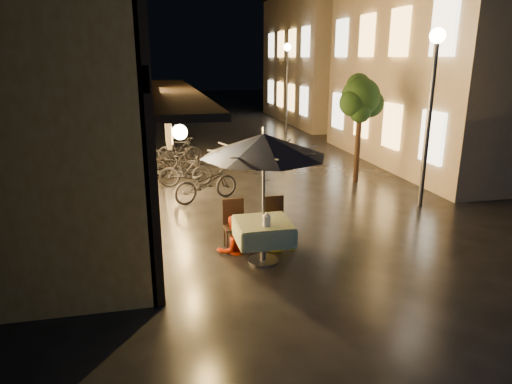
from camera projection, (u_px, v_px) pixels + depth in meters
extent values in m
plane|color=black|center=(338.00, 247.00, 8.94)|extent=(90.00, 90.00, 0.00)
cube|color=#C67E30|center=(45.00, 61.00, 10.49)|extent=(4.50, 11.00, 7.00)
cube|color=black|center=(147.00, 69.00, 11.03)|extent=(0.12, 11.00, 0.35)
cube|color=black|center=(172.00, 92.00, 11.30)|extent=(1.20, 10.50, 0.12)
cube|color=#F9B95E|center=(144.00, 7.00, 9.73)|extent=(0.10, 0.90, 1.50)
cube|color=#F9B95E|center=(145.00, 17.00, 12.07)|extent=(0.10, 0.90, 1.50)
cube|color=#F9B95E|center=(146.00, 24.00, 14.41)|extent=(0.10, 0.90, 1.50)
cube|color=#F9B95E|center=(155.00, 182.00, 8.29)|extent=(0.10, 2.20, 2.40)
cube|color=#F9B95E|center=(153.00, 147.00, 11.57)|extent=(0.10, 2.20, 2.40)
cube|color=#F9B95E|center=(153.00, 127.00, 14.85)|extent=(0.10, 2.20, 2.40)
cube|color=#B8A88C|center=(474.00, 67.00, 15.68)|extent=(7.00, 9.00, 6.50)
cube|color=#F9B95E|center=(432.00, 137.00, 12.34)|extent=(0.10, 1.00, 1.40)
cube|color=#F9B95E|center=(444.00, 28.00, 11.55)|extent=(0.10, 1.00, 1.40)
cube|color=#F9B95E|center=(392.00, 126.00, 14.40)|extent=(0.10, 1.00, 1.40)
cube|color=#F9B95E|center=(400.00, 32.00, 13.61)|extent=(0.10, 1.00, 1.40)
cube|color=#F9B95E|center=(361.00, 117.00, 16.46)|extent=(0.10, 1.00, 1.40)
cube|color=#F9B95E|center=(367.00, 36.00, 15.67)|extent=(0.10, 1.00, 1.40)
cube|color=#F9B95E|center=(338.00, 111.00, 18.52)|extent=(0.10, 1.00, 1.40)
cube|color=#F9B95E|center=(342.00, 38.00, 17.72)|extent=(0.10, 1.00, 1.40)
cube|color=#B8A88C|center=(342.00, 59.00, 26.37)|extent=(7.00, 10.00, 7.00)
cube|color=#F9B95E|center=(304.00, 101.00, 22.64)|extent=(0.10, 1.00, 1.40)
cube|color=#F9B95E|center=(305.00, 42.00, 21.84)|extent=(0.10, 1.00, 1.40)
cube|color=#F9B95E|center=(291.00, 97.00, 24.69)|extent=(0.10, 1.00, 1.40)
cube|color=#F9B95E|center=(292.00, 43.00, 23.90)|extent=(0.10, 1.00, 1.40)
cube|color=#F9B95E|center=(280.00, 94.00, 26.75)|extent=(0.10, 1.00, 1.40)
cube|color=#F9B95E|center=(281.00, 44.00, 25.96)|extent=(0.10, 1.00, 1.40)
cube|color=#F9B95E|center=(271.00, 92.00, 28.81)|extent=(0.10, 1.00, 1.40)
cube|color=#F9B95E|center=(271.00, 45.00, 28.02)|extent=(0.10, 1.00, 1.40)
cylinder|color=black|center=(358.00, 146.00, 13.35)|extent=(0.16, 0.16, 2.20)
sphere|color=black|center=(361.00, 97.00, 12.95)|extent=(1.10, 1.10, 1.10)
sphere|color=black|center=(370.00, 103.00, 13.17)|extent=(0.80, 0.80, 0.80)
sphere|color=black|center=(353.00, 103.00, 12.79)|extent=(0.76, 0.76, 0.76)
sphere|color=black|center=(358.00, 85.00, 13.16)|extent=(0.70, 0.70, 0.70)
sphere|color=black|center=(360.00, 112.00, 12.81)|extent=(0.60, 0.60, 0.60)
cylinder|color=#59595E|center=(428.00, 126.00, 10.88)|extent=(0.12, 0.12, 4.00)
sphere|color=beige|center=(438.00, 36.00, 10.30)|extent=(0.36, 0.36, 0.36)
cylinder|color=#59595E|center=(287.00, 91.00, 22.11)|extent=(0.12, 0.12, 4.00)
sphere|color=beige|center=(287.00, 47.00, 21.53)|extent=(0.36, 0.36, 0.36)
cylinder|color=#59595E|center=(263.00, 243.00, 8.21)|extent=(0.10, 0.10, 0.72)
cylinder|color=#59595E|center=(263.00, 260.00, 8.31)|extent=(0.56, 0.56, 0.04)
cube|color=#345C36|center=(263.00, 223.00, 8.10)|extent=(0.95, 0.95, 0.06)
cube|color=#345C36|center=(289.00, 229.00, 8.25)|extent=(0.04, 0.95, 0.33)
cube|color=#345C36|center=(237.00, 234.00, 8.05)|extent=(0.04, 0.95, 0.33)
cube|color=#345C36|center=(257.00, 223.00, 8.60)|extent=(0.95, 0.04, 0.33)
cube|color=#345C36|center=(270.00, 242.00, 7.71)|extent=(0.95, 0.04, 0.33)
cylinder|color=#59595E|center=(263.00, 201.00, 7.99)|extent=(0.05, 0.05, 2.30)
cone|color=black|center=(264.00, 145.00, 7.71)|extent=(2.19, 2.19, 0.39)
cylinder|color=#59595E|center=(264.00, 130.00, 7.64)|extent=(0.06, 0.06, 0.12)
cube|color=black|center=(235.00, 228.00, 8.71)|extent=(0.42, 0.42, 0.05)
cube|color=black|center=(233.00, 212.00, 8.82)|extent=(0.42, 0.04, 0.55)
cylinder|color=black|center=(227.00, 243.00, 8.57)|extent=(0.04, 0.04, 0.43)
cylinder|color=black|center=(246.00, 242.00, 8.65)|extent=(0.04, 0.04, 0.43)
cylinder|color=black|center=(225.00, 236.00, 8.91)|extent=(0.04, 0.04, 0.43)
cylinder|color=black|center=(243.00, 235.00, 8.99)|extent=(0.04, 0.04, 0.43)
cube|color=black|center=(275.00, 224.00, 8.88)|extent=(0.42, 0.42, 0.05)
cube|color=black|center=(273.00, 209.00, 8.99)|extent=(0.42, 0.04, 0.55)
cylinder|color=black|center=(269.00, 240.00, 8.74)|extent=(0.04, 0.04, 0.43)
cylinder|color=black|center=(287.00, 238.00, 8.82)|extent=(0.04, 0.04, 0.43)
cylinder|color=black|center=(264.00, 233.00, 9.08)|extent=(0.04, 0.04, 0.43)
cylinder|color=black|center=(282.00, 232.00, 9.15)|extent=(0.04, 0.04, 0.43)
cube|color=white|center=(267.00, 221.00, 7.85)|extent=(0.11, 0.11, 0.18)
cube|color=#FFD88C|center=(267.00, 221.00, 7.85)|extent=(0.07, 0.07, 0.12)
cone|color=white|center=(267.00, 214.00, 7.81)|extent=(0.16, 0.16, 0.07)
imported|color=#BB2603|center=(233.00, 217.00, 8.57)|extent=(0.80, 0.70, 1.40)
imported|color=gold|center=(276.00, 213.00, 8.68)|extent=(1.05, 0.79, 1.45)
imported|color=black|center=(206.00, 183.00, 11.72)|extent=(1.92, 1.28, 0.95)
imported|color=black|center=(186.00, 171.00, 13.07)|extent=(1.53, 0.47, 0.91)
imported|color=black|center=(175.00, 165.00, 13.99)|extent=(1.63, 1.13, 0.81)
imported|color=black|center=(176.00, 162.00, 14.22)|extent=(1.51, 0.47, 0.90)
imported|color=black|center=(175.00, 152.00, 15.38)|extent=(2.02, 1.15, 1.00)
imported|color=black|center=(179.00, 150.00, 16.13)|extent=(1.53, 0.70, 0.89)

